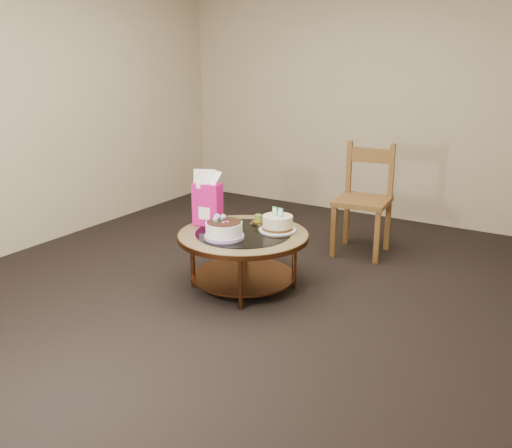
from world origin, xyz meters
The scene contains 8 objects.
ground centered at (0.00, 0.00, 0.00)m, with size 5.00×5.00×0.00m, color black.
room_walls centered at (0.00, 0.00, 1.54)m, with size 4.52×5.02×2.61m.
coffee_table centered at (0.00, 0.00, 0.38)m, with size 1.02×1.02×0.46m.
decorated_cake centered at (-0.05, -0.18, 0.52)m, with size 0.30×0.30×0.17m.
cream_cake centered at (0.20, 0.18, 0.52)m, with size 0.29×0.29×0.19m.
gift_bag centered at (-0.35, 0.02, 0.68)m, with size 0.24×0.19×0.44m.
pillar_candle centered at (-0.02, 0.26, 0.49)m, with size 0.11×0.11×0.09m.
dining_chair centered at (0.48, 1.28, 0.51)m, with size 0.51×0.51×1.00m.
Camera 1 is at (2.28, -3.50, 1.83)m, focal length 40.00 mm.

